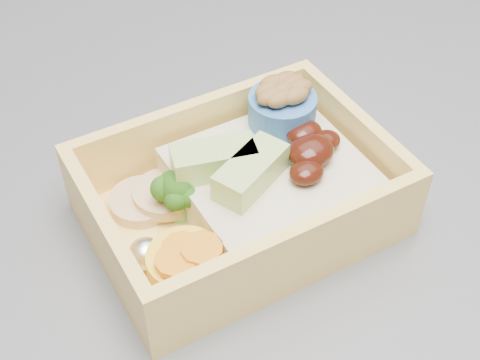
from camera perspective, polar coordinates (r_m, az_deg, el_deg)
bento_box at (r=0.42m, az=0.60°, el=-0.65°), size 0.19×0.15×0.07m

